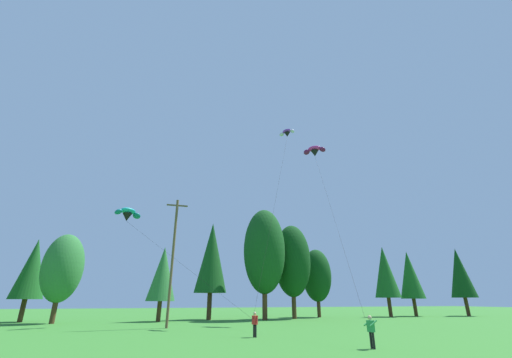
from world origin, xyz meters
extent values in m
cylinder|color=#472D19|center=(-24.42, 48.10, 1.30)|extent=(0.56, 0.56, 2.60)
cone|color=#19561E|center=(-24.42, 48.10, 6.30)|extent=(3.80, 3.80, 7.40)
cylinder|color=#472D19|center=(-20.01, 43.83, 1.26)|extent=(0.55, 0.55, 2.53)
ellipsoid|color=#2D7033|center=(-20.01, 43.83, 6.12)|extent=(4.52, 4.52, 7.91)
cylinder|color=#472D19|center=(-8.46, 44.21, 1.19)|extent=(0.54, 0.54, 2.37)
cone|color=#2D7033|center=(-8.46, 44.21, 5.75)|extent=(3.61, 3.61, 6.75)
cylinder|color=#472D19|center=(-1.79, 46.50, 1.73)|extent=(0.64, 0.64, 3.45)
cone|color=#144719|center=(-1.79, 46.50, 8.37)|extent=(4.52, 4.52, 9.83)
cylinder|color=#472D19|center=(5.17, 43.26, 1.89)|extent=(0.67, 0.67, 3.77)
ellipsoid|color=#144719|center=(5.17, 43.26, 9.14)|extent=(5.86, 5.86, 11.80)
cylinder|color=#472D19|center=(10.18, 44.96, 1.68)|extent=(0.63, 0.63, 3.35)
ellipsoid|color=#0F3D14|center=(10.18, 44.96, 8.12)|extent=(5.41, 5.41, 10.49)
cylinder|color=#472D19|center=(15.71, 48.00, 1.30)|extent=(0.56, 0.56, 2.59)
ellipsoid|color=#0F3D14|center=(15.71, 48.00, 6.28)|extent=(4.59, 4.59, 8.12)
cylinder|color=#472D19|center=(27.23, 45.81, 1.44)|extent=(0.59, 0.59, 2.87)
cone|color=#19561E|center=(27.23, 45.81, 6.96)|extent=(4.03, 4.03, 8.17)
cylinder|color=#472D19|center=(32.51, 46.20, 1.36)|extent=(0.57, 0.57, 2.73)
cone|color=#19561E|center=(32.51, 46.20, 6.60)|extent=(3.91, 3.91, 7.76)
cylinder|color=#472D19|center=(41.61, 44.34, 1.45)|extent=(0.59, 0.59, 2.90)
cone|color=#0F3D14|center=(41.61, 44.34, 7.02)|extent=(4.05, 4.05, 8.24)
cylinder|color=brown|center=(-7.96, 33.57, 6.31)|extent=(0.26, 0.26, 12.62)
cube|color=brown|center=(-7.96, 33.57, 12.02)|extent=(2.20, 0.14, 0.14)
cylinder|color=black|center=(-2.26, 23.50, 0.42)|extent=(0.17, 0.17, 0.84)
cylinder|color=black|center=(-2.34, 23.68, 0.42)|extent=(0.17, 0.17, 0.84)
cube|color=red|center=(-2.30, 23.59, 1.14)|extent=(0.37, 0.44, 0.60)
sphere|color=tan|center=(-2.30, 23.59, 1.58)|extent=(0.22, 0.22, 0.22)
cylinder|color=red|center=(-2.20, 23.37, 1.17)|extent=(0.22, 0.16, 0.57)
cylinder|color=red|center=(-2.39, 23.81, 1.17)|extent=(0.22, 0.16, 0.57)
cylinder|color=black|center=(2.14, 15.95, 0.42)|extent=(0.14, 0.14, 0.84)
cylinder|color=black|center=(2.12, 16.15, 0.42)|extent=(0.14, 0.14, 0.84)
cube|color=#2D8E47|center=(2.13, 16.05, 1.14)|extent=(0.28, 0.40, 0.60)
sphere|color=tan|center=(2.13, 16.05, 1.58)|extent=(0.22, 0.22, 0.22)
cylinder|color=#2D8E47|center=(2.16, 15.81, 1.30)|extent=(0.53, 0.14, 0.35)
cylinder|color=#2D8E47|center=(2.11, 16.29, 1.30)|extent=(0.53, 0.14, 0.35)
ellipsoid|color=purple|center=(5.12, 33.50, 23.19)|extent=(1.34, 1.42, 0.60)
ellipsoid|color=silver|center=(5.61, 32.88, 22.97)|extent=(0.85, 0.81, 0.72)
ellipsoid|color=silver|center=(4.63, 34.11, 22.97)|extent=(0.82, 0.84, 0.72)
cone|color=black|center=(5.17, 33.54, 22.71)|extent=(0.99, 0.99, 0.60)
cylinder|color=black|center=(1.35, 28.53, 11.80)|extent=(7.65, 10.03, 21.22)
ellipsoid|color=#D12893|center=(10.13, 35.64, 22.37)|extent=(2.06, 1.98, 0.92)
ellipsoid|color=#66144C|center=(10.98, 34.91, 22.05)|extent=(1.22, 1.23, 1.07)
ellipsoid|color=#66144C|center=(9.27, 36.38, 22.05)|extent=(1.21, 1.23, 1.07)
cone|color=black|center=(10.19, 35.72, 21.68)|extent=(1.42, 1.42, 0.86)
cylinder|color=black|center=(5.99, 25.87, 11.43)|extent=(8.42, 19.72, 19.64)
ellipsoid|color=teal|center=(-13.14, 37.66, 12.04)|extent=(2.13, 1.98, 0.91)
ellipsoid|color=#0F666B|center=(-12.21, 38.36, 11.71)|extent=(1.21, 1.26, 1.08)
ellipsoid|color=#0F666B|center=(-14.07, 36.96, 11.71)|extent=(1.24, 1.23, 1.08)
cone|color=black|center=(-13.20, 37.74, 11.33)|extent=(1.47, 1.47, 0.90)
cylinder|color=black|center=(-7.83, 30.63, 6.03)|extent=(10.75, 14.23, 9.70)
camera|label=1|loc=(-9.83, -0.83, 2.50)|focal=22.62mm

